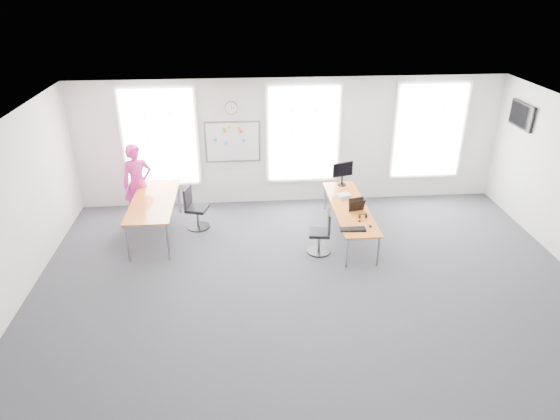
{
  "coord_description": "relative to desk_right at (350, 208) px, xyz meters",
  "views": [
    {
      "loc": [
        -1.16,
        -7.17,
        5.18
      ],
      "look_at": [
        -0.47,
        1.2,
        1.1
      ],
      "focal_mm": 32.0,
      "sensor_mm": 36.0,
      "label": 1
    }
  ],
  "objects": [
    {
      "name": "floor",
      "position": [
        -1.08,
        -2.15,
        -0.62
      ],
      "size": [
        10.0,
        10.0,
        0.0
      ],
      "primitive_type": "plane",
      "color": "#27272C",
      "rests_on": "ground"
    },
    {
      "name": "ceiling",
      "position": [
        -1.08,
        -2.15,
        2.38
      ],
      "size": [
        10.0,
        10.0,
        0.0
      ],
      "primitive_type": "plane",
      "rotation": [
        3.14,
        0.0,
        0.0
      ],
      "color": "white",
      "rests_on": "ground"
    },
    {
      "name": "wall_back",
      "position": [
        -1.08,
        1.85,
        0.88
      ],
      "size": [
        10.0,
        0.0,
        10.0
      ],
      "primitive_type": "plane",
      "rotation": [
        1.57,
        0.0,
        0.0
      ],
      "color": "white",
      "rests_on": "ground"
    },
    {
      "name": "wall_front",
      "position": [
        -1.08,
        -6.15,
        0.88
      ],
      "size": [
        10.0,
        0.0,
        10.0
      ],
      "primitive_type": "plane",
      "rotation": [
        -1.57,
        0.0,
        0.0
      ],
      "color": "white",
      "rests_on": "ground"
    },
    {
      "name": "window_left",
      "position": [
        -4.08,
        1.82,
        1.08
      ],
      "size": [
        1.6,
        0.06,
        2.2
      ],
      "primitive_type": "cube",
      "color": "white",
      "rests_on": "wall_back"
    },
    {
      "name": "window_mid",
      "position": [
        -0.78,
        1.82,
        1.08
      ],
      "size": [
        1.6,
        0.06,
        2.2
      ],
      "primitive_type": "cube",
      "color": "white",
      "rests_on": "wall_back"
    },
    {
      "name": "window_right",
      "position": [
        2.22,
        1.82,
        1.08
      ],
      "size": [
        1.6,
        0.06,
        2.2
      ],
      "primitive_type": "cube",
      "color": "white",
      "rests_on": "wall_back"
    },
    {
      "name": "desk_right",
      "position": [
        0.0,
        0.0,
        0.0
      ],
      "size": [
        0.72,
        2.71,
        0.66
      ],
      "color": "orange",
      "rests_on": "ground"
    },
    {
      "name": "desk_left",
      "position": [
        -4.11,
        0.34,
        0.13
      ],
      "size": [
        0.89,
        2.24,
        0.82
      ],
      "color": "orange",
      "rests_on": "ground"
    },
    {
      "name": "chair_right",
      "position": [
        -0.69,
        -0.69,
        -0.22
      ],
      "size": [
        0.48,
        0.48,
        0.9
      ],
      "rotation": [
        0.0,
        0.0,
        -1.71
      ],
      "color": "black",
      "rests_on": "ground"
    },
    {
      "name": "chair_left",
      "position": [
        -3.3,
        0.6,
        -0.2
      ],
      "size": [
        0.53,
        0.52,
        0.94
      ],
      "rotation": [
        0.0,
        0.0,
        1.3
      ],
      "color": "black",
      "rests_on": "ground"
    },
    {
      "name": "person",
      "position": [
        -4.54,
        1.06,
        0.28
      ],
      "size": [
        0.76,
        0.63,
        1.79
      ],
      "primitive_type": "imported",
      "rotation": [
        0.0,
        0.0,
        0.35
      ],
      "color": "#D4278C",
      "rests_on": "ground"
    },
    {
      "name": "whiteboard",
      "position": [
        -2.43,
        1.82,
        0.93
      ],
      "size": [
        1.2,
        0.03,
        0.9
      ],
      "primitive_type": "cube",
      "color": "white",
      "rests_on": "wall_back"
    },
    {
      "name": "wall_clock",
      "position": [
        -2.43,
        1.82,
        1.73
      ],
      "size": [
        0.3,
        0.04,
        0.3
      ],
      "primitive_type": "cylinder",
      "rotation": [
        1.57,
        0.0,
        0.0
      ],
      "color": "gray",
      "rests_on": "wall_back"
    },
    {
      "name": "tv",
      "position": [
        3.87,
        0.85,
        1.68
      ],
      "size": [
        0.06,
        0.9,
        0.55
      ],
      "primitive_type": "cube",
      "color": "black",
      "rests_on": "wall_right"
    },
    {
      "name": "keyboard",
      "position": [
        -0.16,
        -1.03,
        0.06
      ],
      "size": [
        0.51,
        0.21,
        0.02
      ],
      "primitive_type": "cube",
      "rotation": [
        0.0,
        0.0,
        -0.07
      ],
      "color": "black",
      "rests_on": "desk_right"
    },
    {
      "name": "mouse",
      "position": [
        0.2,
        -0.94,
        0.06
      ],
      "size": [
        0.08,
        0.12,
        0.04
      ],
      "primitive_type": "ellipsoid",
      "rotation": [
        0.0,
        0.0,
        -0.15
      ],
      "color": "black",
      "rests_on": "desk_right"
    },
    {
      "name": "lens_cap",
      "position": [
        0.05,
        -0.69,
        0.05
      ],
      "size": [
        0.07,
        0.07,
        0.01
      ],
      "primitive_type": "cylinder",
      "rotation": [
        0.0,
        0.0,
        0.18
      ],
      "color": "black",
      "rests_on": "desk_right"
    },
    {
      "name": "headphones",
      "position": [
        0.14,
        -0.54,
        0.09
      ],
      "size": [
        0.17,
        0.09,
        0.1
      ],
      "rotation": [
        0.0,
        0.0,
        -0.2
      ],
      "color": "black",
      "rests_on": "desk_right"
    },
    {
      "name": "laptop_sleeve",
      "position": [
        0.09,
        -0.21,
        0.18
      ],
      "size": [
        0.34,
        0.24,
        0.27
      ],
      "rotation": [
        0.0,
        0.0,
        0.21
      ],
      "color": "black",
      "rests_on": "desk_right"
    },
    {
      "name": "paper_stack",
      "position": [
        -0.05,
        0.43,
        0.09
      ],
      "size": [
        0.34,
        0.3,
        0.1
      ],
      "primitive_type": "cube",
      "rotation": [
        0.0,
        0.0,
        0.34
      ],
      "color": "beige",
      "rests_on": "desk_right"
    },
    {
      "name": "monitor",
      "position": [
        0.05,
        1.14,
        0.38
      ],
      "size": [
        0.49,
        0.21,
        0.56
      ],
      "rotation": [
        0.0,
        0.0,
        0.31
      ],
      "color": "black",
      "rests_on": "desk_right"
    }
  ]
}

